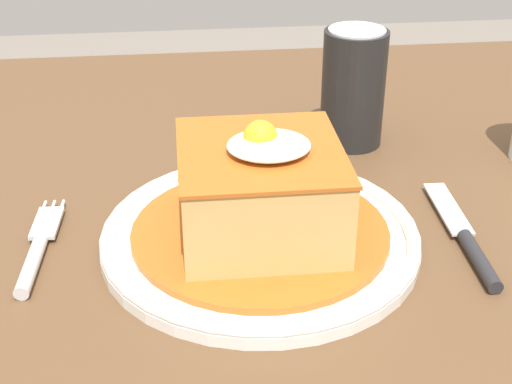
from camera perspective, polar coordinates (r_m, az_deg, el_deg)
name	(u,v)px	position (r m, az deg, el deg)	size (l,w,h in m)	color
dining_table	(189,302)	(0.74, -5.23, -8.49)	(1.21, 0.88, 0.73)	brown
main_plate	(259,236)	(0.61, 0.21, -3.43)	(0.26, 0.26, 0.02)	white
sandwich_meal	(259,196)	(0.59, 0.23, -0.29)	(0.21, 0.21, 0.10)	#B75B1E
fork	(35,251)	(0.63, -16.70, -4.39)	(0.02, 0.14, 0.01)	silver
knife	(468,244)	(0.63, 16.06, -3.91)	(0.02, 0.17, 0.01)	#262628
soda_can	(352,88)	(0.78, 7.44, 7.99)	(0.07, 0.07, 0.12)	black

